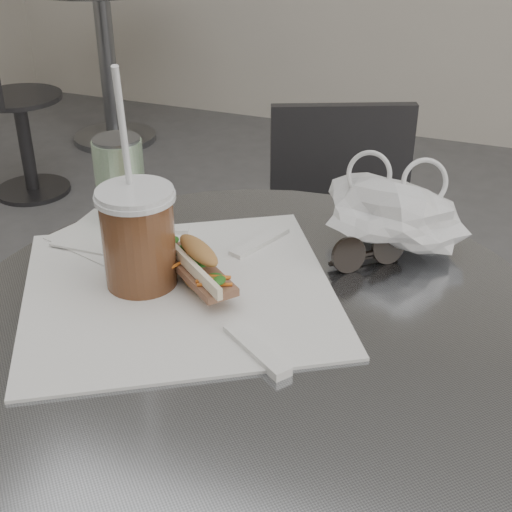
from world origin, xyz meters
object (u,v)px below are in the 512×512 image
(cafe_table, at_px, (255,472))
(bg_table, at_px, (106,45))
(sunglasses, at_px, (367,253))
(iced_coffee, at_px, (138,237))
(banh_mi, at_px, (198,267))
(chair_far, at_px, (343,305))
(bg_chair, at_px, (15,127))
(drink_can, at_px, (120,183))

(cafe_table, distance_m, bg_table, 2.72)
(sunglasses, bearing_deg, iced_coffee, 166.67)
(cafe_table, xyz_separation_m, banh_mi, (-0.09, 0.03, 0.31))
(iced_coffee, bearing_deg, cafe_table, -3.71)
(cafe_table, bearing_deg, bg_table, 126.03)
(chair_far, xyz_separation_m, bg_chair, (-1.57, 0.85, -0.05))
(cafe_table, xyz_separation_m, chair_far, (-0.04, 0.65, -0.12))
(bg_chair, relative_size, iced_coffee, 2.19)
(cafe_table, distance_m, banh_mi, 0.32)
(cafe_table, height_order, drink_can, drink_can)
(chair_far, height_order, banh_mi, banh_mi)
(banh_mi, relative_size, iced_coffee, 0.62)
(iced_coffee, xyz_separation_m, drink_can, (-0.11, 0.15, -0.00))
(drink_can, bearing_deg, bg_chair, 134.73)
(bg_chair, bearing_deg, banh_mi, -28.13)
(banh_mi, height_order, drink_can, drink_can)
(banh_mi, bearing_deg, chair_far, 123.54)
(drink_can, bearing_deg, bg_table, 122.92)
(cafe_table, distance_m, bg_chair, 2.21)
(bg_chair, xyz_separation_m, drink_can, (1.33, -1.35, 0.52))
(chair_far, relative_size, bg_chair, 1.18)
(sunglasses, bearing_deg, bg_chair, 97.93)
(sunglasses, bearing_deg, cafe_table, -165.12)
(banh_mi, bearing_deg, bg_chair, 174.34)
(chair_far, xyz_separation_m, iced_coffee, (-0.13, -0.64, 0.47))
(chair_far, xyz_separation_m, sunglasses, (0.14, -0.48, 0.41))
(bg_table, height_order, chair_far, chair_far)
(banh_mi, distance_m, iced_coffee, 0.08)
(chair_far, height_order, iced_coffee, iced_coffee)
(bg_table, height_order, iced_coffee, iced_coffee)
(bg_table, distance_m, iced_coffee, 2.64)
(chair_far, xyz_separation_m, drink_can, (-0.24, -0.49, 0.47))
(cafe_table, bearing_deg, drink_can, 150.50)
(banh_mi, relative_size, drink_can, 1.32)
(cafe_table, bearing_deg, iced_coffee, 176.29)
(bg_table, relative_size, bg_chair, 1.14)
(cafe_table, height_order, sunglasses, sunglasses)
(bg_chair, relative_size, sunglasses, 6.78)
(bg_table, bearing_deg, iced_coffee, -56.74)
(cafe_table, bearing_deg, sunglasses, 59.03)
(bg_table, xyz_separation_m, chair_far, (1.56, -1.55, -0.12))
(bg_table, xyz_separation_m, sunglasses, (1.70, -2.03, 0.29))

